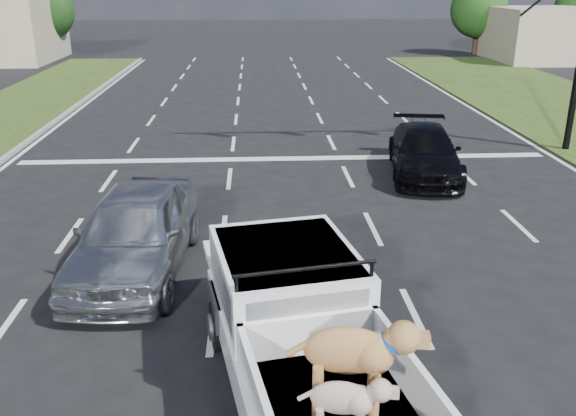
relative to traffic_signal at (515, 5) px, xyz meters
name	(u,v)px	position (x,y,z in m)	size (l,w,h in m)	color
ground	(315,320)	(-7.20, -10.50, -4.73)	(160.00, 160.00, 0.00)	black
road_markings	(292,194)	(-7.20, -3.94, -4.72)	(17.75, 60.00, 0.01)	silver
traffic_signal	(515,5)	(0.00, 0.00, 0.00)	(9.11, 0.31, 7.00)	black
tree_far_c	(44,11)	(-23.20, 27.50, -1.44)	(4.20, 4.20, 5.40)	#332114
tree_far_d	(479,9)	(8.80, 27.50, -1.44)	(4.20, 4.20, 5.40)	#332114
pickup_truck	(306,344)	(-7.55, -12.72, -3.73)	(3.01, 5.89, 2.10)	black
silver_sedan	(135,231)	(-10.56, -8.38, -3.88)	(1.99, 4.96, 1.69)	#A9ACB1
black_coupe	(424,152)	(-3.17, -2.39, -4.03)	(1.94, 4.78, 1.39)	black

